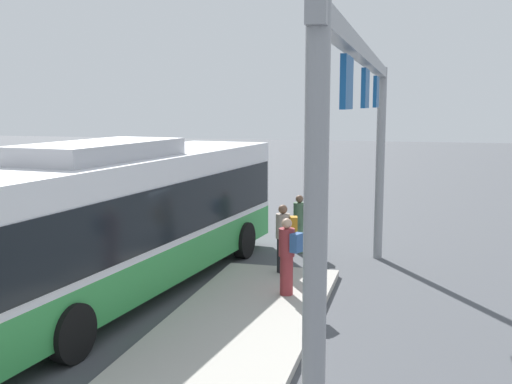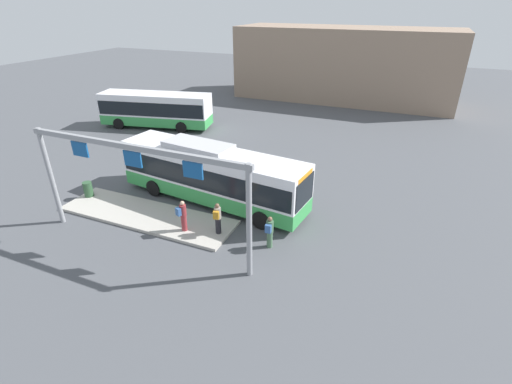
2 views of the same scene
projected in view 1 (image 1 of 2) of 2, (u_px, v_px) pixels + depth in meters
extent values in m
plane|color=#4C4F54|center=(129.00, 293.00, 13.65)|extent=(120.00, 120.00, 0.00)
cube|color=#B2ADA3|center=(223.00, 344.00, 10.52)|extent=(10.00, 2.80, 0.16)
cube|color=green|center=(128.00, 260.00, 13.54)|extent=(11.60, 3.80, 0.85)
cube|color=white|center=(126.00, 199.00, 13.34)|extent=(11.60, 3.80, 1.90)
cube|color=black|center=(126.00, 208.00, 13.37)|extent=(11.38, 3.82, 1.20)
cube|color=black|center=(231.00, 176.00, 18.62)|extent=(0.29, 2.12, 1.50)
cube|color=#B7B7BC|center=(101.00, 151.00, 12.39)|extent=(4.16, 2.20, 0.36)
cube|color=orange|center=(229.00, 148.00, 18.44)|extent=(0.32, 1.75, 0.28)
cylinder|color=black|center=(168.00, 233.00, 17.60)|extent=(1.03, 0.41, 1.00)
cylinder|color=black|center=(244.00, 240.00, 16.73)|extent=(1.03, 0.41, 1.00)
cylinder|color=black|center=(71.00, 333.00, 9.92)|extent=(1.03, 0.41, 1.00)
cylinder|color=#476B4C|center=(299.00, 238.00, 17.36)|extent=(0.30, 0.30, 0.85)
cylinder|color=#476B4C|center=(299.00, 213.00, 17.25)|extent=(0.36, 0.36, 0.60)
sphere|color=brown|center=(299.00, 199.00, 17.19)|extent=(0.22, 0.22, 0.22)
cube|color=#335993|center=(308.00, 212.00, 17.20)|extent=(0.29, 0.20, 0.40)
cylinder|color=black|center=(283.00, 255.00, 14.71)|extent=(0.34, 0.34, 0.85)
cylinder|color=gray|center=(283.00, 226.00, 14.61)|extent=(0.41, 0.41, 0.60)
sphere|color=brown|center=(283.00, 209.00, 14.55)|extent=(0.22, 0.22, 0.22)
cube|color=#BF7F1E|center=(294.00, 225.00, 14.60)|extent=(0.31, 0.24, 0.40)
cylinder|color=maroon|center=(286.00, 275.00, 12.97)|extent=(0.37, 0.37, 0.85)
cylinder|color=maroon|center=(287.00, 242.00, 12.87)|extent=(0.45, 0.45, 0.60)
sphere|color=tan|center=(287.00, 223.00, 12.81)|extent=(0.22, 0.22, 0.22)
cube|color=#335993|center=(297.00, 243.00, 12.71)|extent=(0.33, 0.28, 0.40)
cylinder|color=gray|center=(315.00, 269.00, 5.96)|extent=(0.24, 0.24, 5.20)
cylinder|color=gray|center=(380.00, 165.00, 16.43)|extent=(0.24, 0.24, 5.20)
cube|color=gray|center=(366.00, 58.00, 10.85)|extent=(11.34, 0.20, 0.24)
cube|color=#144C8C|center=(347.00, 83.00, 8.05)|extent=(0.90, 0.08, 0.70)
cube|color=#144C8C|center=(365.00, 89.00, 10.92)|extent=(0.90, 0.08, 0.70)
cube|color=#144C8C|center=(376.00, 92.00, 13.80)|extent=(0.90, 0.08, 0.70)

